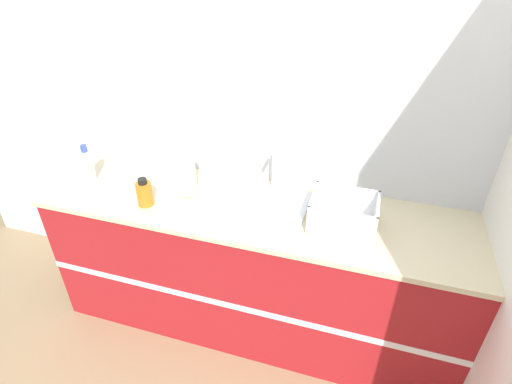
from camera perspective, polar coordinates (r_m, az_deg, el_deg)
ground_plane at (r=2.63m, az=-2.51°, el=-22.42°), size 12.00×12.00×0.00m
wall_back at (r=2.30m, az=2.14°, el=10.66°), size 4.79×0.06×2.60m
counter_cabinet at (r=2.48m, az=-0.37°, el=-10.75°), size 2.41×0.64×0.91m
sink at (r=2.21m, az=1.58°, el=-1.24°), size 0.45×0.33×0.30m
paper_towel_roll at (r=2.27m, az=-10.09°, el=2.78°), size 0.12×0.12×0.28m
dish_rack at (r=2.06m, az=12.32°, el=-3.41°), size 0.33×0.25×0.17m
bottle_clear at (r=2.59m, az=-22.88°, el=3.57°), size 0.06×0.06×0.23m
bottle_amber at (r=2.26m, az=-15.65°, el=-0.17°), size 0.09×0.09×0.16m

